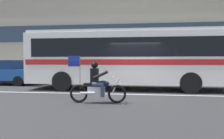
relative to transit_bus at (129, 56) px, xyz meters
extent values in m
plane|color=#2B2B2D|center=(0.36, -1.19, -1.88)|extent=(60.00, 60.00, 0.00)
cube|color=#A39E93|center=(0.36, 3.91, -1.81)|extent=(28.00, 3.80, 0.15)
cube|color=silver|center=(0.36, -1.79, -1.88)|extent=(26.60, 0.14, 0.01)
cube|color=gray|center=(0.36, 6.21, 3.81)|extent=(28.00, 0.80, 11.39)
cube|color=#233347|center=(0.36, 5.77, 2.10)|extent=(25.76, 0.10, 1.40)
cube|color=white|center=(0.00, 0.01, -0.15)|extent=(11.03, 2.62, 2.70)
cube|color=black|center=(0.00, 0.01, 0.40)|extent=(10.15, 2.65, 0.96)
cube|color=red|center=(0.00, 0.01, -0.35)|extent=(10.81, 2.65, 0.28)
cube|color=silver|center=(0.00, 0.01, 1.26)|extent=(10.81, 2.49, 0.16)
cylinder|color=black|center=(-3.41, -1.17, -1.36)|extent=(1.04, 0.30, 1.04)
cylinder|color=black|center=(3.03, -1.17, -1.36)|extent=(1.04, 0.30, 1.04)
torus|color=black|center=(-0.28, -3.88, -1.54)|extent=(0.69, 0.13, 0.69)
torus|color=black|center=(-1.72, -3.96, -1.54)|extent=(0.69, 0.13, 0.69)
cube|color=silver|center=(-1.05, -3.92, -1.44)|extent=(0.65, 0.31, 0.36)
ellipsoid|color=black|center=(-0.80, -3.91, -1.16)|extent=(0.49, 0.31, 0.24)
cube|color=black|center=(-1.25, -3.93, -1.20)|extent=(0.57, 0.29, 0.12)
cylinder|color=silver|center=(-0.34, -3.89, -1.24)|extent=(0.28, 0.07, 0.58)
cylinder|color=silver|center=(-0.42, -3.89, -0.92)|extent=(0.07, 0.64, 0.04)
cylinder|color=silver|center=(-1.34, -4.10, -1.49)|extent=(0.55, 0.12, 0.09)
cube|color=black|center=(-1.12, -3.93, -0.86)|extent=(0.30, 0.37, 0.56)
sphere|color=black|center=(-1.12, -3.93, -0.45)|extent=(0.26, 0.26, 0.26)
cylinder|color=navy|center=(-0.99, -3.74, -1.16)|extent=(0.43, 0.17, 0.15)
cylinder|color=navy|center=(-0.81, -3.73, -1.40)|extent=(0.13, 0.13, 0.46)
cylinder|color=navy|center=(-0.97, -4.10, -1.16)|extent=(0.43, 0.17, 0.15)
cylinder|color=navy|center=(-0.79, -4.09, -1.40)|extent=(0.13, 0.13, 0.46)
cylinder|color=black|center=(-0.89, -3.71, -0.82)|extent=(0.52, 0.14, 0.32)
cylinder|color=black|center=(-0.87, -4.11, -0.82)|extent=(0.52, 0.14, 0.32)
cylinder|color=olive|center=(-1.67, -3.96, -0.73)|extent=(0.02, 0.02, 1.25)
cube|color=#1933A5|center=(-1.90, -3.97, -0.21)|extent=(0.44, 0.04, 0.20)
cube|color=navy|center=(-1.90, -3.97, -0.41)|extent=(0.44, 0.04, 0.20)
cube|color=#194793|center=(-8.39, 1.41, -1.20)|extent=(4.75, 1.83, 0.72)
cube|color=navy|center=(-8.62, 1.41, -0.54)|extent=(2.47, 1.60, 0.60)
cylinder|color=black|center=(-6.92, 0.55, -1.56)|extent=(0.64, 0.22, 0.64)
cylinder|color=red|center=(4.68, 2.42, -1.44)|extent=(0.22, 0.22, 0.58)
sphere|color=red|center=(4.68, 2.42, -1.08)|extent=(0.20, 0.20, 0.20)
cylinder|color=red|center=(4.68, 2.28, -1.41)|extent=(0.09, 0.10, 0.09)
camera|label=1|loc=(0.47, -11.52, -0.31)|focal=33.07mm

